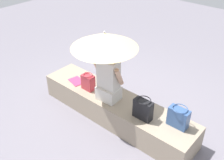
{
  "coord_description": "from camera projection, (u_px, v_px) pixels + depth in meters",
  "views": [
    {
      "loc": [
        2.21,
        -2.63,
        2.97
      ],
      "look_at": [
        -0.04,
        -0.04,
        0.77
      ],
      "focal_mm": 42.47,
      "sensor_mm": 36.0,
      "label": 1
    }
  ],
  "objects": [
    {
      "name": "shoulder_bag_spare",
      "position": [
        88.0,
        82.0,
        4.42
      ],
      "size": [
        0.21,
        0.16,
        0.29
      ],
      "color": "#B2333D",
      "rests_on": "stone_bench"
    },
    {
      "name": "stone_bench",
      "position": [
        115.0,
        108.0,
        4.39
      ],
      "size": [
        2.81,
        0.62,
        0.42
      ],
      "primitive_type": "cube",
      "color": "gray",
      "rests_on": "ground"
    },
    {
      "name": "person_seated",
      "position": [
        109.0,
        78.0,
        4.06
      ],
      "size": [
        0.48,
        0.3,
        0.9
      ],
      "color": "beige",
      "rests_on": "stone_bench"
    },
    {
      "name": "magazine",
      "position": [
        77.0,
        81.0,
        4.69
      ],
      "size": [
        0.32,
        0.26,
        0.01
      ],
      "primitive_type": "cube",
      "rotation": [
        0.0,
        0.0,
        -0.23
      ],
      "color": "#D83866",
      "rests_on": "stone_bench"
    },
    {
      "name": "handbag_black",
      "position": [
        178.0,
        117.0,
        3.65
      ],
      "size": [
        0.29,
        0.21,
        0.31
      ],
      "color": "#335184",
      "rests_on": "stone_bench"
    },
    {
      "name": "ground_plane",
      "position": [
        115.0,
        118.0,
        4.5
      ],
      "size": [
        14.0,
        14.0,
        0.0
      ],
      "primitive_type": "plane",
      "color": "slate"
    },
    {
      "name": "tote_bag_canvas",
      "position": [
        143.0,
        109.0,
        3.78
      ],
      "size": [
        0.28,
        0.21,
        0.33
      ],
      "color": "black",
      "rests_on": "stone_bench"
    },
    {
      "name": "parasol",
      "position": [
        104.0,
        40.0,
        3.71
      ],
      "size": [
        0.98,
        0.98,
        1.16
      ],
      "color": "#B7B7BC",
      "rests_on": "stone_bench"
    }
  ]
}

